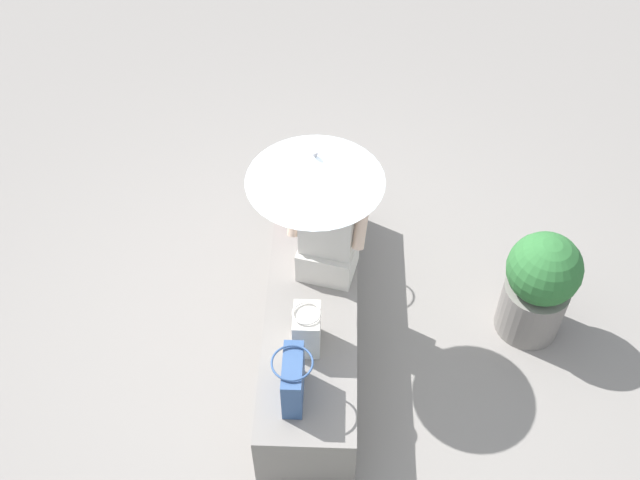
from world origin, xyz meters
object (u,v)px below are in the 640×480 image
Objects in this scene: tote_bag_canvas at (310,193)px; shoulder_bag_spare at (293,379)px; parasol at (315,168)px; planter_far at (539,285)px; handbag_black at (307,329)px; person_seated at (328,228)px.

tote_bag_canvas is 1.42m from shoulder_bag_spare.
planter_far is (0.02, -1.40, -0.96)m from parasol.
parasol reaches higher than handbag_black.
person_seated is 2.57× the size of tote_bag_canvas.
parasol is at bearing -173.91° from tote_bag_canvas.
parasol reaches higher than person_seated.
person_seated is 2.98× the size of handbag_black.
handbag_black is 0.86× the size of tote_bag_canvas.
tote_bag_canvas is (1.08, 0.03, 0.03)m from handbag_black.
person_seated is 2.78× the size of shoulder_bag_spare.
tote_bag_canvas is 1.08× the size of shoulder_bag_spare.
handbag_black is 0.93× the size of shoulder_bag_spare.
planter_far is (-0.55, -1.46, -0.22)m from tote_bag_canvas.
tote_bag_canvas is at bearing -1.14° from shoulder_bag_spare.
person_seated is at bearing -46.58° from parasol.
planter_far is at bearing -89.02° from parasol.
handbag_black is 0.37× the size of planter_far.
shoulder_bag_spare is at bearing 173.87° from parasol.
parasol is 0.92m from handbag_black.
person_seated is 1.10× the size of planter_far.
parasol is 1.27× the size of planter_far.
shoulder_bag_spare is at bearing 170.28° from handbag_black.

